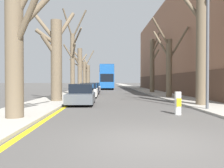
% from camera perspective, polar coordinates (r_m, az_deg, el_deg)
% --- Properties ---
extents(ground_plane, '(300.00, 300.00, 0.00)m').
position_cam_1_polar(ground_plane, '(6.19, 9.89, -14.72)').
color(ground_plane, '#4C4947').
extents(sidewalk_left, '(3.08, 120.00, 0.12)m').
position_cam_1_polar(sidewalk_left, '(56.03, -6.10, -0.75)').
color(sidewalk_left, '#A39E93').
rests_on(sidewalk_left, ground).
extents(sidewalk_right, '(3.08, 120.00, 0.12)m').
position_cam_1_polar(sidewalk_right, '(56.26, 5.08, -0.74)').
color(sidewalk_right, '#A39E93').
rests_on(sidewalk_right, ground).
extents(building_facade_right, '(10.08, 38.52, 12.70)m').
position_cam_1_polar(building_facade_right, '(34.49, 21.04, 8.63)').
color(building_facade_right, '#93664C').
rests_on(building_facade_right, ground).
extents(kerb_line_stripe, '(0.24, 120.00, 0.01)m').
position_cam_1_polar(kerb_line_stripe, '(55.93, -4.34, -0.81)').
color(kerb_line_stripe, yellow).
rests_on(kerb_line_stripe, ground).
extents(street_tree_left_0, '(2.45, 2.01, 6.33)m').
position_cam_1_polar(street_tree_left_0, '(10.03, -23.47, 7.96)').
color(street_tree_left_0, brown).
rests_on(street_tree_left_0, ground).
extents(street_tree_left_1, '(3.61, 2.48, 7.29)m').
position_cam_1_polar(street_tree_left_1, '(17.50, -14.51, 6.98)').
color(street_tree_left_1, brown).
rests_on(street_tree_left_1, ground).
extents(street_tree_left_2, '(2.64, 2.22, 9.31)m').
position_cam_1_polar(street_tree_left_2, '(24.79, -10.22, 6.41)').
color(street_tree_left_2, brown).
rests_on(street_tree_left_2, ground).
extents(street_tree_left_3, '(2.57, 2.95, 6.67)m').
position_cam_1_polar(street_tree_left_3, '(32.61, -8.46, 4.02)').
color(street_tree_left_3, brown).
rests_on(street_tree_left_3, ground).
extents(street_tree_left_4, '(4.70, 2.18, 7.20)m').
position_cam_1_polar(street_tree_left_4, '(40.02, -7.40, 2.92)').
color(street_tree_left_4, brown).
rests_on(street_tree_left_4, ground).
extents(street_tree_left_5, '(2.61, 3.08, 6.86)m').
position_cam_1_polar(street_tree_left_5, '(46.83, -6.50, 2.51)').
color(street_tree_left_5, brown).
rests_on(street_tree_left_5, ground).
extents(street_tree_right_0, '(1.99, 2.63, 7.91)m').
position_cam_1_polar(street_tree_right_0, '(15.36, 22.35, 9.11)').
color(street_tree_right_0, brown).
rests_on(street_tree_right_0, ground).
extents(street_tree_right_1, '(3.99, 2.38, 7.50)m').
position_cam_1_polar(street_tree_right_1, '(21.73, 14.63, 5.23)').
color(street_tree_right_1, brown).
rests_on(street_tree_right_1, ground).
extents(street_tree_right_2, '(1.62, 2.91, 8.33)m').
position_cam_1_polar(street_tree_right_2, '(29.63, 10.54, 5.14)').
color(street_tree_right_2, brown).
rests_on(street_tree_right_2, ground).
extents(double_decker_bus, '(2.63, 11.16, 4.60)m').
position_cam_1_polar(double_decker_bus, '(43.57, -1.39, 2.12)').
color(double_decker_bus, '#19519E').
rests_on(double_decker_bus, ground).
extents(parked_car_0, '(1.77, 3.96, 1.44)m').
position_cam_1_polar(parked_car_0, '(15.46, -7.94, -2.79)').
color(parked_car_0, '#4C5156').
rests_on(parked_car_0, ground).
extents(parked_car_1, '(1.72, 4.13, 1.43)m').
position_cam_1_polar(parked_car_1, '(21.91, -6.11, -1.70)').
color(parked_car_1, silver).
rests_on(parked_car_1, ground).
extents(parked_car_2, '(1.80, 4.08, 1.35)m').
position_cam_1_polar(parked_car_2, '(27.52, -5.21, -1.24)').
color(parked_car_2, black).
rests_on(parked_car_2, ground).
extents(parked_car_3, '(1.80, 4.15, 1.36)m').
position_cam_1_polar(parked_car_3, '(32.94, -4.64, -0.88)').
color(parked_car_3, silver).
rests_on(parked_car_3, ground).
extents(lamp_post, '(1.40, 0.20, 7.77)m').
position_cam_1_polar(lamp_post, '(13.29, 23.32, 12.46)').
color(lamp_post, '#4C4F54').
rests_on(lamp_post, ground).
extents(traffic_bollard, '(0.31, 0.33, 1.12)m').
position_cam_1_polar(traffic_bollard, '(11.18, 16.83, -4.81)').
color(traffic_bollard, white).
rests_on(traffic_bollard, ground).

